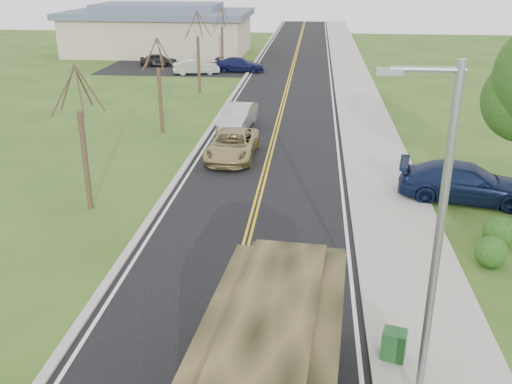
# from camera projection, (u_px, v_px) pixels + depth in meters

# --- Properties ---
(ground) EXTENTS (160.00, 160.00, 0.00)m
(ground) POSITION_uv_depth(u_px,v_px,m) (212.00, 374.00, 14.38)
(ground) COLOR #314A18
(ground) RESTS_ON ground
(road) EXTENTS (8.00, 120.00, 0.01)m
(road) POSITION_uv_depth(u_px,v_px,m) (289.00, 81.00, 51.37)
(road) COLOR black
(road) RESTS_ON ground
(curb_right) EXTENTS (0.30, 120.00, 0.12)m
(curb_right) POSITION_uv_depth(u_px,v_px,m) (335.00, 81.00, 50.95)
(curb_right) COLOR #9E998E
(curb_right) RESTS_ON ground
(sidewalk_right) EXTENTS (3.20, 120.00, 0.10)m
(sidewalk_right) POSITION_uv_depth(u_px,v_px,m) (355.00, 81.00, 50.79)
(sidewalk_right) COLOR #9E998E
(sidewalk_right) RESTS_ON ground
(curb_left) EXTENTS (0.30, 120.00, 0.10)m
(curb_left) POSITION_uv_depth(u_px,v_px,m) (243.00, 79.00, 51.75)
(curb_left) COLOR #9E998E
(curb_left) RESTS_ON ground
(street_light) EXTENTS (1.65, 0.22, 8.00)m
(street_light) POSITION_uv_depth(u_px,v_px,m) (434.00, 233.00, 11.82)
(street_light) COLOR gray
(street_light) RESTS_ON ground
(bare_tree_a) EXTENTS (1.93, 2.26, 6.08)m
(bare_tree_a) POSITION_uv_depth(u_px,v_px,m) (84.00, 149.00, 23.33)
(bare_tree_a) COLOR #38281C
(bare_tree_a) RESTS_ON ground
(bare_tree_b) EXTENTS (1.83, 2.14, 5.73)m
(bare_tree_b) POSITION_uv_depth(u_px,v_px,m) (160.00, 93.00, 34.48)
(bare_tree_b) COLOR #38281C
(bare_tree_b) RESTS_ON ground
(bare_tree_c) EXTENTS (2.04, 2.39, 6.42)m
(bare_tree_c) POSITION_uv_depth(u_px,v_px,m) (199.00, 58.00, 45.47)
(bare_tree_c) COLOR #38281C
(bare_tree_c) RESTS_ON ground
(bare_tree_d) EXTENTS (1.88, 2.20, 5.91)m
(bare_tree_d) POSITION_uv_depth(u_px,v_px,m) (222.00, 43.00, 56.65)
(bare_tree_d) COLOR #38281C
(bare_tree_d) RESTS_ON ground
(commercial_building) EXTENTS (25.50, 21.50, 5.65)m
(commercial_building) POSITION_uv_depth(u_px,v_px,m) (160.00, 30.00, 66.68)
(commercial_building) COLOR tan
(commercial_building) RESTS_ON ground
(military_truck) EXTENTS (3.09, 7.44, 3.62)m
(military_truck) POSITION_uv_depth(u_px,v_px,m) (277.00, 352.00, 11.92)
(military_truck) COLOR black
(military_truck) RESTS_ON ground
(suv_champagne) EXTENTS (2.57, 5.32, 1.46)m
(suv_champagne) POSITION_uv_depth(u_px,v_px,m) (232.00, 145.00, 30.38)
(suv_champagne) COLOR #9F8F59
(suv_champagne) RESTS_ON ground
(sedan_silver) EXTENTS (2.13, 4.86, 1.55)m
(sedan_silver) POSITION_uv_depth(u_px,v_px,m) (238.00, 117.00, 35.89)
(sedan_silver) COLOR #AAA9AE
(sedan_silver) RESTS_ON ground
(pickup_navy) EXTENTS (6.02, 3.30, 1.65)m
(pickup_navy) POSITION_uv_depth(u_px,v_px,m) (465.00, 183.00, 24.81)
(pickup_navy) COLOR #0F1A3A
(pickup_navy) RESTS_ON ground
(utility_box_near) EXTENTS (0.71, 0.64, 0.80)m
(utility_box_near) POSITION_uv_depth(u_px,v_px,m) (394.00, 344.00, 14.71)
(utility_box_near) COLOR #1C4F21
(utility_box_near) RESTS_ON sidewalk_right
(lot_car_dark) EXTENTS (3.98, 2.11, 1.29)m
(lot_car_dark) POSITION_uv_depth(u_px,v_px,m) (159.00, 60.00, 58.59)
(lot_car_dark) COLOR black
(lot_car_dark) RESTS_ON ground
(lot_car_silver) EXTENTS (4.61, 2.58, 1.44)m
(lot_car_silver) POSITION_uv_depth(u_px,v_px,m) (196.00, 66.00, 54.29)
(lot_car_silver) COLOR silver
(lot_car_silver) RESTS_ON ground
(lot_car_navy) EXTENTS (4.74, 2.01, 1.36)m
(lot_car_navy) POSITION_uv_depth(u_px,v_px,m) (240.00, 65.00, 55.48)
(lot_car_navy) COLOR #10143E
(lot_car_navy) RESTS_ON ground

